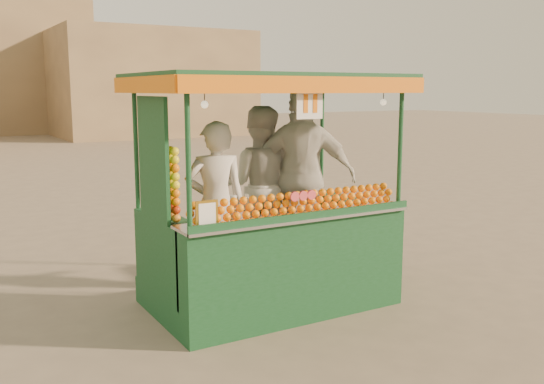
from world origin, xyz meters
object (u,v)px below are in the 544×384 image
vendor_left (216,205)px  vendor_right (303,178)px  vendor_middle (259,185)px  juice_cart (268,234)px

vendor_left → vendor_right: (1.13, 0.17, 0.17)m
vendor_left → vendor_middle: 0.93m
vendor_left → vendor_middle: vendor_middle is taller
juice_cart → vendor_left: 0.62m
juice_cart → vendor_right: 0.86m
vendor_left → vendor_middle: (0.77, 0.52, 0.06)m
vendor_left → vendor_right: size_ratio=0.83×
vendor_middle → vendor_right: (0.36, -0.34, 0.10)m
vendor_middle → juice_cart: bearing=102.3°
vendor_left → vendor_middle: bearing=-130.6°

